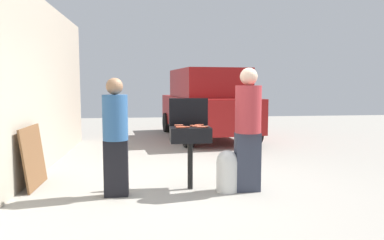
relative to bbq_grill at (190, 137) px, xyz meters
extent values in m
plane|color=#9E998E|center=(0.09, 0.04, -0.80)|extent=(24.00, 24.00, 0.00)
cube|color=#B2A893|center=(-2.63, 1.04, 0.77)|extent=(0.24, 8.00, 3.14)
cylinder|color=black|center=(0.00, 0.00, -0.44)|extent=(0.08, 0.08, 0.73)
cube|color=black|center=(0.00, 0.00, 0.04)|extent=(0.60, 0.44, 0.22)
cube|color=black|center=(0.00, 0.22, 0.36)|extent=(0.60, 0.05, 0.42)
cylinder|color=#C6593D|center=(0.19, -0.12, 0.16)|extent=(0.13, 0.03, 0.03)
cylinder|color=#C6593D|center=(0.09, -0.05, 0.16)|extent=(0.13, 0.03, 0.03)
cylinder|color=#AD4228|center=(-0.16, -0.09, 0.16)|extent=(0.13, 0.04, 0.03)
cylinder|color=#B74C33|center=(-0.09, -0.13, 0.16)|extent=(0.13, 0.04, 0.03)
cylinder|color=#AD4228|center=(0.07, 0.04, 0.16)|extent=(0.13, 0.04, 0.03)
cylinder|color=#C6593D|center=(0.15, -0.15, 0.16)|extent=(0.13, 0.04, 0.03)
cylinder|color=#AD4228|center=(-0.16, -0.16, 0.16)|extent=(0.13, 0.03, 0.03)
cylinder|color=#AD4228|center=(0.15, 0.11, 0.16)|extent=(0.13, 0.03, 0.03)
cylinder|color=#C6593D|center=(-0.16, 0.12, 0.16)|extent=(0.13, 0.04, 0.03)
cylinder|color=silver|center=(0.53, -0.20, -0.57)|extent=(0.32, 0.32, 0.46)
sphere|color=silver|center=(0.53, -0.20, -0.34)|extent=(0.31, 0.31, 0.31)
cube|color=black|center=(-1.08, -0.22, -0.40)|extent=(0.33, 0.18, 0.80)
cylinder|color=#2D598C|center=(-1.08, -0.22, 0.32)|extent=(0.35, 0.35, 0.63)
sphere|color=#936B4C|center=(-1.08, -0.22, 0.75)|extent=(0.23, 0.23, 0.23)
cube|color=#333847|center=(0.83, -0.20, -0.36)|extent=(0.36, 0.20, 0.87)
cylinder|color=#B23338|center=(0.83, -0.20, 0.42)|extent=(0.38, 0.38, 0.69)
sphere|color=beige|center=(0.83, -0.20, 0.89)|extent=(0.25, 0.25, 0.25)
cube|color=maroon|center=(1.07, 5.25, -0.03)|extent=(2.44, 4.60, 0.90)
cube|color=maroon|center=(1.10, 5.05, 0.82)|extent=(2.07, 2.80, 0.80)
cylinder|color=black|center=(2.16, 3.84, -0.48)|extent=(0.30, 0.66, 0.64)
cylinder|color=black|center=(0.37, 3.61, -0.48)|extent=(0.30, 0.66, 0.64)
cylinder|color=black|center=(1.77, 6.89, -0.48)|extent=(0.30, 0.66, 0.64)
cylinder|color=black|center=(-0.02, 6.66, -0.48)|extent=(0.30, 0.66, 0.64)
cube|color=brown|center=(-2.38, 0.39, -0.33)|extent=(0.14, 0.90, 0.94)
camera|label=1|loc=(-0.60, -5.28, 0.77)|focal=33.53mm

